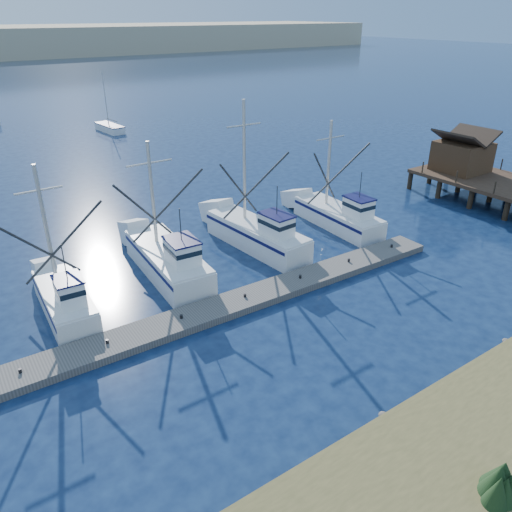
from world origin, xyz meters
The scene contains 5 objects.
ground centered at (0.00, 0.00, 0.00)m, with size 500.00×500.00×0.00m, color #0C1937.
floating_dock centered at (-7.56, 6.73, 0.21)m, with size 32.10×2.14×0.43m, color #5F5A55.
timber_pier centered at (21.50, 8.46, 2.57)m, with size 7.00×20.00×8.00m.
trawler_fleet centered at (-7.78, 11.95, 1.01)m, with size 31.38×8.99×9.99m.
sailboat_near centered at (4.20, 55.23, 0.49)m, with size 2.35×5.97×8.10m.
Camera 1 is at (-19.00, -13.77, 15.05)m, focal length 35.00 mm.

